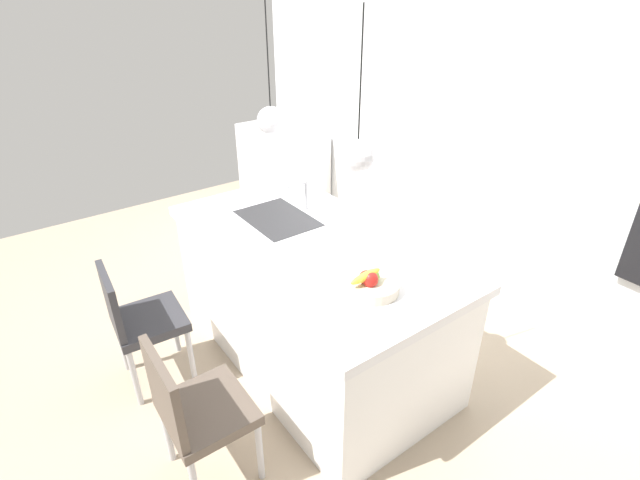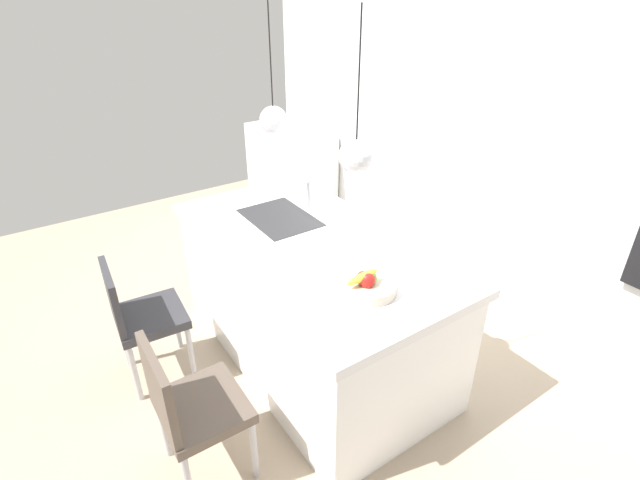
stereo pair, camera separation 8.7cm
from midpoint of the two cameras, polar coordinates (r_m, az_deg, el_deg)
floor at (r=3.53m, az=-0.22°, el=-13.31°), size 6.60×6.60×0.00m
back_wall at (r=3.94m, az=20.47°, el=11.34°), size 6.00×0.10×2.60m
kitchen_island at (r=3.24m, az=-0.23°, el=-7.21°), size 2.03×1.08×0.92m
sink_basin at (r=3.29m, az=-4.09°, el=2.61°), size 0.56×0.40×0.02m
faucet at (r=3.33m, az=-1.00°, el=5.81°), size 0.02×0.17×0.22m
fruit_bowl at (r=2.50m, az=6.79°, el=-5.34°), size 0.29×0.29×0.15m
side_counter at (r=5.67m, az=-3.12°, el=8.85°), size 1.10×0.60×0.86m
chair_near at (r=3.23m, az=-20.07°, el=-8.40°), size 0.45×0.45×0.87m
chair_middle at (r=2.58m, az=-14.43°, el=-18.62°), size 0.45×0.42×0.88m
pendant_light_left at (r=3.07m, az=-4.79°, el=14.18°), size 0.18×0.18×0.78m
pendant_light_right at (r=2.41m, az=5.39°, el=9.99°), size 0.18×0.18×0.78m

